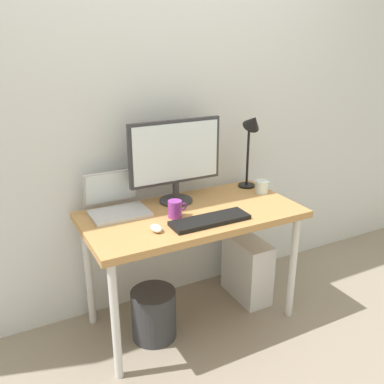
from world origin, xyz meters
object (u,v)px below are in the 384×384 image
desk_lamp (252,134)px  coffee_mug (175,209)px  wastebasket (154,314)px  glass_cup (262,187)px  mouse (156,228)px  laptop (116,202)px  desk (192,223)px  computer_tower (247,268)px  monitor (176,156)px  keyboard (210,220)px

desk_lamp → coffee_mug: bearing=-162.1°
coffee_mug → wastebasket: coffee_mug is taller
glass_cup → wastebasket: glass_cup is taller
mouse → wastebasket: mouse is taller
wastebasket → laptop: bearing=114.2°
glass_cup → wastebasket: bearing=-172.4°
desk → glass_cup: bearing=7.1°
glass_cup → computer_tower: size_ratio=0.28×
desk → glass_cup: size_ratio=10.73×
mouse → glass_cup: size_ratio=0.78×
desk → coffee_mug: (-0.12, -0.02, 0.12)m
desk → mouse: size_ratio=13.81×
mouse → monitor: bearing=50.2°
glass_cup → coffee_mug: bearing=-172.1°
coffee_mug → wastebasket: size_ratio=0.37×
desk_lamp → glass_cup: (0.02, -0.12, -0.32)m
glass_cup → monitor: bearing=168.4°
monitor → glass_cup: (0.55, -0.11, -0.24)m
desk → coffee_mug: bearing=-168.4°
laptop → computer_tower: (0.82, -0.15, -0.57)m
mouse → coffee_mug: bearing=35.5°
laptop → mouse: bearing=-73.7°
keyboard → glass_cup: glass_cup is taller
desk_lamp → laptop: bearing=178.9°
keyboard → wastebasket: 0.67m
desk_lamp → mouse: 0.93m
desk_lamp → coffee_mug: 0.74m
desk → wastebasket: 0.57m
computer_tower → desk: bearing=-173.6°
keyboard → mouse: size_ratio=4.89×
coffee_mug → computer_tower: (0.56, 0.07, -0.57)m
computer_tower → coffee_mug: bearing=-172.5°
monitor → desk_lamp: (0.53, 0.00, 0.08)m
desk → desk_lamp: size_ratio=2.46×
laptop → mouse: size_ratio=3.56×
monitor → desk_lamp: size_ratio=1.13×
desk_lamp → coffee_mug: size_ratio=4.49×
monitor → coffee_mug: (-0.10, -0.21, -0.23)m
wastebasket → coffee_mug: bearing=6.3°
desk_lamp → keyboard: size_ratio=1.15×
wastebasket → desk: bearing=8.6°
computer_tower → desk_lamp: bearing=59.0°
monitor → mouse: size_ratio=6.35×
desk → coffee_mug: 0.17m
wastebasket → keyboard: bearing=-24.4°
desk_lamp → glass_cup: bearing=-80.6°
desk_lamp → keyboard: desk_lamp is taller
desk → laptop: size_ratio=3.88×
laptop → coffee_mug: 0.35m
desk → monitor: monitor is taller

